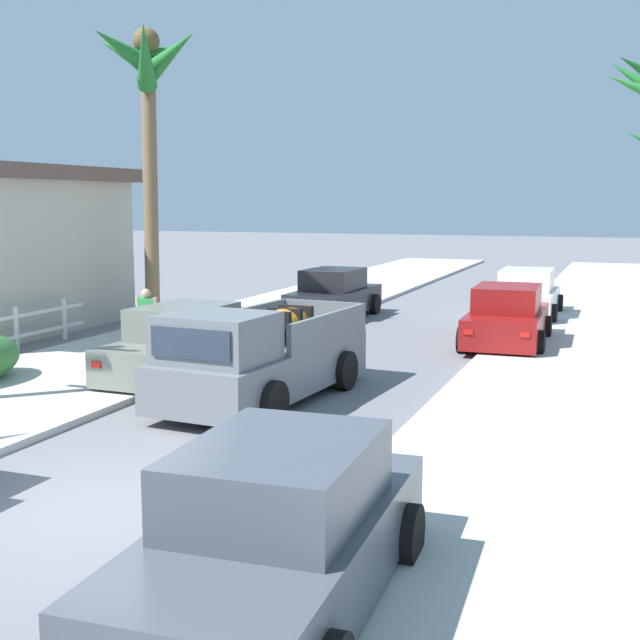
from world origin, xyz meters
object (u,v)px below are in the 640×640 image
at_px(car_left_far, 527,295).
at_px(palm_tree_left_mid, 147,89).
at_px(car_right_far, 334,295).
at_px(car_right_near, 277,535).
at_px(pedestrian, 147,317).
at_px(car_left_mid, 186,345).
at_px(pickup_truck, 260,358).
at_px(car_right_mid, 507,318).

relative_size(car_left_far, palm_tree_left_mid, 0.51).
bearing_deg(car_right_far, palm_tree_left_mid, -137.79).
xyz_separation_m(car_right_near, pedestrian, (-7.81, 10.20, 0.20)).
relative_size(car_left_mid, car_right_far, 1.00).
distance_m(car_right_near, pedestrian, 12.84).
bearing_deg(pickup_truck, car_right_mid, 66.04).
distance_m(pickup_truck, palm_tree_left_mid, 11.31).
bearing_deg(pedestrian, car_right_mid, 29.09).
bearing_deg(palm_tree_left_mid, car_left_mid, -52.91).
xyz_separation_m(pickup_truck, palm_tree_left_mid, (-6.62, 7.03, 5.88)).
bearing_deg(car_left_far, car_right_mid, -88.31).
relative_size(car_right_mid, palm_tree_left_mid, 0.52).
bearing_deg(car_right_far, car_right_near, -71.78).
bearing_deg(car_right_near, pickup_truck, 115.94).
bearing_deg(car_right_near, car_left_mid, 124.41).
xyz_separation_m(car_left_far, pedestrian, (-7.58, -9.61, 0.20)).
bearing_deg(car_right_mid, car_right_near, -89.72).
relative_size(car_right_near, palm_tree_left_mid, 0.52).
distance_m(car_right_mid, car_left_far, 5.31).
relative_size(pickup_truck, car_right_mid, 1.24).
bearing_deg(car_right_mid, car_left_mid, -131.39).
xyz_separation_m(car_left_mid, car_left_far, (5.39, 11.61, 0.00)).
relative_size(car_right_near, pedestrian, 2.71).
height_order(car_right_near, car_right_far, same).
bearing_deg(palm_tree_left_mid, car_right_mid, 2.70).
relative_size(car_left_mid, pedestrian, 2.71).
bearing_deg(palm_tree_left_mid, car_left_far, 30.54).
relative_size(pickup_truck, car_left_mid, 1.24).
bearing_deg(car_left_mid, car_left_far, 65.08).
bearing_deg(car_right_far, pedestrian, -104.34).
xyz_separation_m(car_right_mid, car_left_far, (-0.16, 5.31, 0.00)).
xyz_separation_m(pickup_truck, car_left_far, (3.18, 12.81, -0.10)).
distance_m(car_left_mid, palm_tree_left_mid, 9.44).
bearing_deg(pickup_truck, car_left_far, 76.07).
distance_m(car_right_near, car_left_far, 19.81).
distance_m(car_left_far, pedestrian, 12.24).
height_order(car_left_mid, car_right_mid, same).
distance_m(pickup_truck, car_left_mid, 2.53).
bearing_deg(pedestrian, car_left_far, 51.75).
relative_size(pickup_truck, car_right_near, 1.24).
distance_m(car_right_near, car_right_far, 18.75).
xyz_separation_m(car_left_mid, car_right_far, (-0.24, 9.60, 0.00)).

